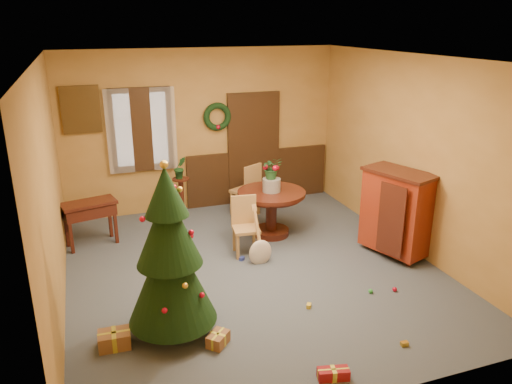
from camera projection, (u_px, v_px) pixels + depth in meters
name	position (u px, v px, depth m)	size (l,w,h in m)	color
room_envelope	(215.00, 148.00, 9.16)	(5.50, 5.50, 5.50)	#384352
dining_table	(271.00, 204.00, 8.04)	(1.09, 1.09, 0.75)	black
urn	(272.00, 185.00, 7.93)	(0.29, 0.29, 0.21)	slate
centerpiece_plant	(272.00, 168.00, 7.84)	(0.32, 0.28, 0.35)	#1E4C23
chair_near	(245.00, 223.00, 7.44)	(0.42, 0.42, 0.88)	#A77F43
chair_far	(248.00, 188.00, 8.85)	(0.57, 0.57, 0.96)	#A77F43
guitar	(260.00, 237.00, 7.12)	(0.34, 0.16, 0.81)	beige
plant_stand	(181.00, 194.00, 8.72)	(0.29, 0.29, 0.75)	black
stand_plant	(180.00, 168.00, 8.56)	(0.21, 0.17, 0.39)	#19471E
christmas_tree	(170.00, 256.00, 5.33)	(0.98, 0.98, 2.01)	#382111
writing_desk	(90.00, 213.00, 7.67)	(0.87, 0.57, 0.71)	black
sideboard	(396.00, 211.00, 7.30)	(0.84, 1.14, 1.31)	#5E190A
gift_a	(114.00, 339.00, 5.36)	(0.34, 0.26, 0.18)	brown
gift_c	(218.00, 339.00, 5.40)	(0.30, 0.30, 0.14)	brown
gift_d	(333.00, 374.00, 4.89)	(0.33, 0.20, 0.11)	maroon
toy_a	(242.00, 259.00, 7.32)	(0.08, 0.05, 0.05)	#24369E
toy_b	(371.00, 291.00, 6.43)	(0.06, 0.06, 0.06)	green
toy_c	(309.00, 306.00, 6.11)	(0.08, 0.05, 0.05)	gold
toy_d	(395.00, 289.00, 6.47)	(0.06, 0.06, 0.06)	red
toy_e	(404.00, 344.00, 5.39)	(0.08, 0.05, 0.05)	gold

